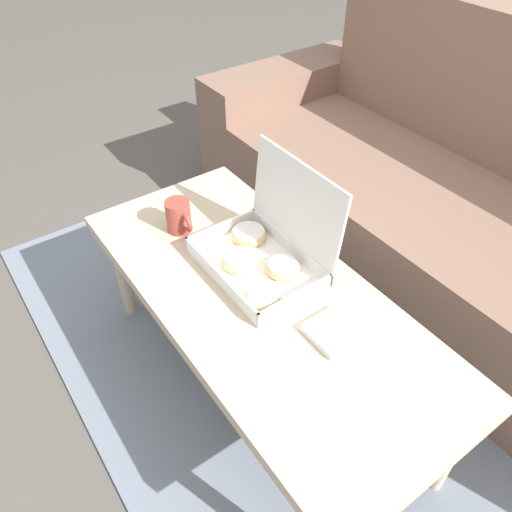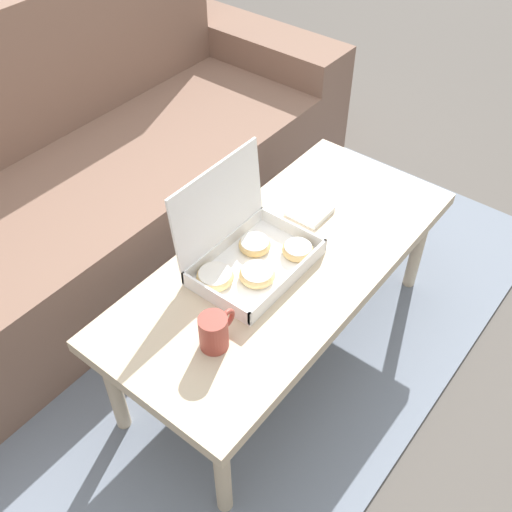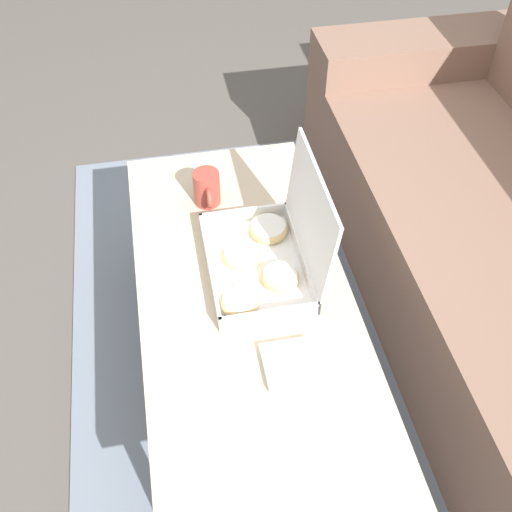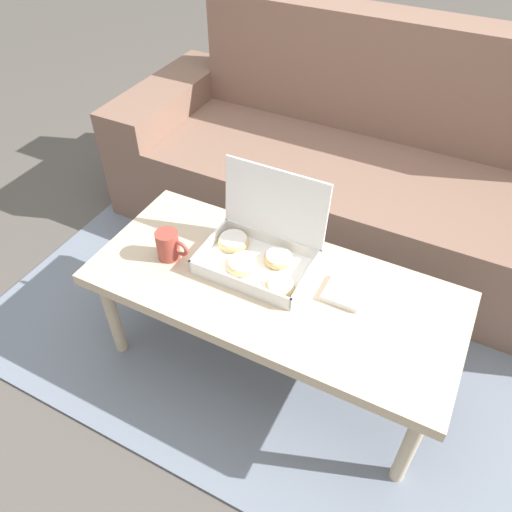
{
  "view_description": "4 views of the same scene",
  "coord_description": "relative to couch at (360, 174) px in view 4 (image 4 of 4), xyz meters",
  "views": [
    {
      "loc": [
        0.75,
        -0.64,
        1.4
      ],
      "look_at": [
        -0.08,
        -0.05,
        0.48
      ],
      "focal_mm": 35.0,
      "sensor_mm": 36.0,
      "label": 1
    },
    {
      "loc": [
        -1.04,
        -0.8,
        1.67
      ],
      "look_at": [
        -0.08,
        -0.05,
        0.48
      ],
      "focal_mm": 42.0,
      "sensor_mm": 36.0,
      "label": 2
    },
    {
      "loc": [
        0.92,
        -0.24,
        1.59
      ],
      "look_at": [
        -0.08,
        -0.05,
        0.48
      ],
      "focal_mm": 42.0,
      "sensor_mm": 36.0,
      "label": 3
    },
    {
      "loc": [
        0.45,
        -1.09,
        1.58
      ],
      "look_at": [
        -0.08,
        -0.05,
        0.48
      ],
      "focal_mm": 35.0,
      "sensor_mm": 36.0,
      "label": 4
    }
  ],
  "objects": [
    {
      "name": "ground_plane",
      "position": [
        0.0,
        -0.81,
        -0.31
      ],
      "size": [
        12.0,
        12.0,
        0.0
      ],
      "primitive_type": "plane",
      "color": "#514C47"
    },
    {
      "name": "pastry_box",
      "position": [
        -0.09,
        -0.83,
        0.18
      ],
      "size": [
        0.36,
        0.27,
        0.3
      ],
      "color": "white",
      "rests_on": "coffee_table"
    },
    {
      "name": "area_rug",
      "position": [
        0.0,
        -0.51,
        -0.3
      ],
      "size": [
        2.32,
        1.82,
        0.01
      ],
      "primitive_type": "cube",
      "color": "slate",
      "rests_on": "ground_plane"
    },
    {
      "name": "coffee_table",
      "position": [
        0.0,
        -0.9,
        0.08
      ],
      "size": [
        1.19,
        0.53,
        0.43
      ],
      "color": "#C6B293",
      "rests_on": "ground_plane"
    },
    {
      "name": "coffee_mug",
      "position": [
        -0.36,
        -0.95,
        0.18
      ],
      "size": [
        0.12,
        0.08,
        0.1
      ],
      "color": "#993D33",
      "rests_on": "coffee_table"
    },
    {
      "name": "napkin_stack",
      "position": [
        0.22,
        -0.84,
        0.14
      ],
      "size": [
        0.12,
        0.12,
        0.02
      ],
      "color": "white",
      "rests_on": "coffee_table"
    },
    {
      "name": "couch",
      "position": [
        0.0,
        0.0,
        0.0
      ],
      "size": [
        2.2,
        0.81,
        0.92
      ],
      "color": "#7A5B4C",
      "rests_on": "ground_plane"
    }
  ]
}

